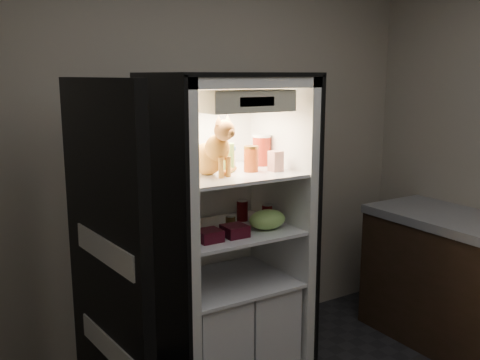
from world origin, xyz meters
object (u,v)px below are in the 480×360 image
(tabby_cat, at_px, (213,152))
(grape_bag, at_px, (267,219))
(pepper_jar, at_px, (262,150))
(condiment_jar, at_px, (230,222))
(mayo_tub, at_px, (228,158))
(salsa_jar, at_px, (251,159))
(berry_box_right, at_px, (235,231))
(refrigerator, at_px, (224,249))
(parmesan_shaker, at_px, (229,158))
(soda_can_c, at_px, (267,214))
(berry_box_left, at_px, (209,236))
(soda_can_b, at_px, (267,214))
(soda_can_a, at_px, (242,210))
(cream_carton, at_px, (276,161))

(tabby_cat, relative_size, grape_bag, 1.49)
(pepper_jar, relative_size, condiment_jar, 2.35)
(tabby_cat, xyz_separation_m, mayo_tub, (0.17, 0.12, -0.06))
(salsa_jar, relative_size, pepper_jar, 0.79)
(tabby_cat, relative_size, berry_box_right, 2.67)
(refrigerator, relative_size, berry_box_right, 14.10)
(pepper_jar, xyz_separation_m, grape_bag, (-0.11, -0.23, -0.39))
(parmesan_shaker, height_order, soda_can_c, parmesan_shaker)
(soda_can_c, bearing_deg, pepper_jar, 72.26)
(berry_box_left, relative_size, berry_box_right, 0.98)
(tabby_cat, bearing_deg, soda_can_c, -13.57)
(mayo_tub, distance_m, soda_can_b, 0.44)
(parmesan_shaker, relative_size, salsa_jar, 1.10)
(tabby_cat, xyz_separation_m, soda_can_c, (0.39, 0.00, -0.42))
(soda_can_a, bearing_deg, soda_can_c, -55.80)
(berry_box_left, xyz_separation_m, berry_box_right, (0.17, 0.00, 0.00))
(salsa_jar, distance_m, cream_carton, 0.15)
(soda_can_a, relative_size, grape_bag, 0.56)
(refrigerator, xyz_separation_m, cream_carton, (0.26, -0.18, 0.56))
(refrigerator, height_order, berry_box_right, refrigerator)
(tabby_cat, height_order, soda_can_a, tabby_cat)
(refrigerator, height_order, pepper_jar, refrigerator)
(parmesan_shaker, relative_size, soda_can_c, 1.40)
(mayo_tub, distance_m, soda_can_c, 0.44)
(berry_box_left, bearing_deg, mayo_tub, 42.17)
(cream_carton, distance_m, grape_bag, 0.36)
(cream_carton, height_order, soda_can_a, cream_carton)
(pepper_jar, xyz_separation_m, berry_box_right, (-0.36, -0.25, -0.42))
(salsa_jar, bearing_deg, berry_box_left, -163.96)
(tabby_cat, relative_size, soda_can_c, 2.90)
(pepper_jar, bearing_deg, parmesan_shaker, -163.51)
(soda_can_b, bearing_deg, pepper_jar, 74.89)
(tabby_cat, height_order, salsa_jar, tabby_cat)
(tabby_cat, distance_m, salsa_jar, 0.26)
(soda_can_a, height_order, condiment_jar, soda_can_a)
(cream_carton, bearing_deg, berry_box_left, -175.70)
(salsa_jar, bearing_deg, refrigerator, 137.02)
(condiment_jar, distance_m, grape_bag, 0.22)
(condiment_jar, xyz_separation_m, grape_bag, (0.18, -0.13, 0.02))
(refrigerator, distance_m, tabby_cat, 0.65)
(soda_can_b, relative_size, condiment_jar, 1.32)
(berry_box_right, bearing_deg, soda_can_c, 21.68)
(tabby_cat, relative_size, pepper_jar, 1.80)
(berry_box_left, bearing_deg, cream_carton, 4.30)
(salsa_jar, distance_m, condiment_jar, 0.41)
(soda_can_c, distance_m, berry_box_left, 0.50)
(parmesan_shaker, xyz_separation_m, pepper_jar, (0.29, 0.09, 0.01))
(mayo_tub, height_order, soda_can_c, mayo_tub)
(tabby_cat, xyz_separation_m, cream_carton, (0.39, -0.09, -0.07))
(grape_bag, bearing_deg, soda_can_b, 56.99)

